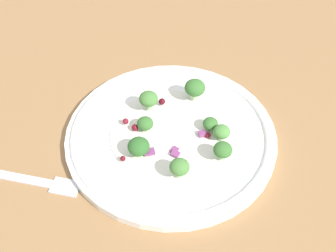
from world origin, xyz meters
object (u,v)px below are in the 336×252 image
object	(u,v)px
broccoli_floret_2	(139,147)
fork	(19,178)
plate	(168,135)
broccoli_floret_0	(149,99)
broccoli_floret_1	(222,133)

from	to	relation	value
broccoli_floret_2	fork	size ratio (longest dim) A/B	0.16
plate	broccoli_floret_0	world-z (taller)	broccoli_floret_0
plate	broccoli_floret_0	distance (cm)	5.72
plate	fork	distance (cm)	20.14
plate	broccoli_floret_1	size ratio (longest dim) A/B	12.78
broccoli_floret_0	broccoli_floret_1	size ratio (longest dim) A/B	1.19
broccoli_floret_1	broccoli_floret_2	xyz separation A→B (cm)	(-11.05, -1.00, 0.15)
fork	broccoli_floret_0	bearing A→B (deg)	26.11
broccoli_floret_2	broccoli_floret_0	bearing A→B (deg)	75.15
broccoli_floret_1	broccoli_floret_2	size ratio (longest dim) A/B	0.79
broccoli_floret_2	fork	bearing A→B (deg)	-177.26
broccoli_floret_0	broccoli_floret_1	distance (cm)	11.33
broccoli_floret_1	broccoli_floret_2	distance (cm)	11.10
broccoli_floret_2	fork	distance (cm)	15.76
broccoli_floret_1	broccoli_floret_0	bearing A→B (deg)	142.46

